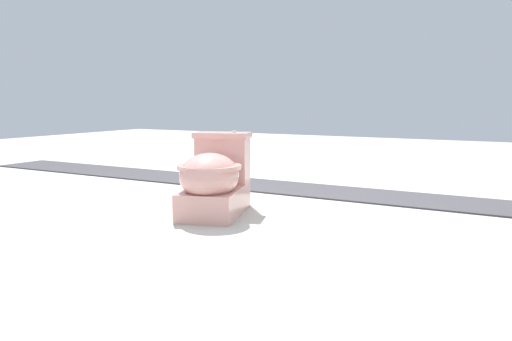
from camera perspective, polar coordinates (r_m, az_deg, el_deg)
name	(u,v)px	position (r m, az deg, el deg)	size (l,w,h in m)	color
ground_plane	(231,221)	(3.02, -2.88, -5.73)	(14.00, 14.00, 0.00)	#B7B2A8
gravel_strip	(367,195)	(3.86, 12.58, -2.78)	(0.56, 8.00, 0.01)	#423F44
toilet	(214,180)	(3.15, -4.81, -1.07)	(0.71, 0.54, 0.52)	#E09E93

